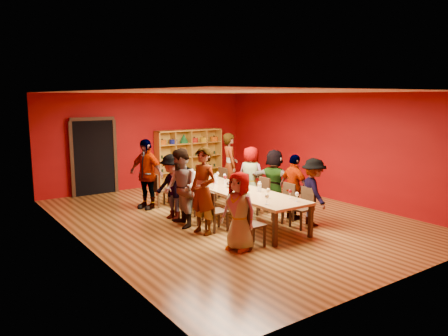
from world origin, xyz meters
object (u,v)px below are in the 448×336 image
(chair_person_left_0, at_px, (249,222))
(person_right_1, at_px, (294,187))
(chair_person_right_1, at_px, (286,200))
(chair_person_right_2, at_px, (261,193))
(shelving_unit, at_px, (189,154))
(person_left_2, at_px, (181,188))
(spittoon_bowl, at_px, (233,184))
(chair_person_right_4, at_px, (220,182))
(chair_person_left_3, at_px, (182,197))
(chair_person_left_2, at_px, (197,203))
(person_left_1, at_px, (203,191))
(person_right_3, at_px, (251,176))
(tasting_table, at_px, (230,189))
(chair_person_right_0, at_px, (304,205))
(person_left_0, at_px, (239,211))
(person_right_2, at_px, (274,180))
(wine_bottle, at_px, (205,173))
(chair_person_left_1, at_px, (214,209))
(person_left_4, at_px, (146,174))
(person_left_3, at_px, (172,187))
(chair_person_left_4, at_px, (158,188))
(person_right_0, at_px, (313,192))
(chair_person_right_3, at_px, (241,188))
(person_right_4, at_px, (230,166))

(chair_person_left_0, distance_m, person_right_1, 2.30)
(chair_person_right_1, xyz_separation_m, chair_person_right_2, (0.00, 0.90, 0.00))
(shelving_unit, bearing_deg, person_left_2, -122.43)
(spittoon_bowl, bearing_deg, chair_person_right_4, 64.36)
(chair_person_left_0, distance_m, chair_person_left_3, 2.61)
(person_right_1, bearing_deg, chair_person_left_2, 66.10)
(person_left_1, height_order, chair_person_right_2, person_left_1)
(person_right_1, height_order, person_right_3, person_right_3)
(tasting_table, height_order, chair_person_right_0, chair_person_right_0)
(shelving_unit, bearing_deg, person_left_0, -112.34)
(person_left_1, xyz_separation_m, person_left_2, (-0.16, 0.68, -0.04))
(person_right_2, bearing_deg, chair_person_right_1, 134.72)
(chair_person_right_0, distance_m, wine_bottle, 3.15)
(tasting_table, distance_m, chair_person_left_1, 1.14)
(person_left_4, relative_size, person_right_2, 1.15)
(chair_person_right_2, xyz_separation_m, spittoon_bowl, (-0.86, 0.03, 0.33))
(chair_person_right_2, xyz_separation_m, chair_person_right_4, (0.00, 1.82, 0.00))
(chair_person_left_0, bearing_deg, chair_person_left_1, 90.00)
(person_left_3, relative_size, person_left_4, 0.86)
(person_left_0, distance_m, chair_person_left_4, 3.89)
(chair_person_right_2, bearing_deg, person_left_1, -164.28)
(chair_person_left_0, relative_size, person_right_1, 0.57)
(chair_person_left_1, bearing_deg, person_right_3, 33.53)
(person_right_1, bearing_deg, person_right_0, -176.64)
(person_right_1, relative_size, chair_person_right_2, 1.75)
(chair_person_right_3, distance_m, person_right_4, 1.13)
(shelving_unit, height_order, person_right_3, shelving_unit)
(chair_person_left_4, height_order, person_right_0, person_right_0)
(chair_person_left_3, xyz_separation_m, person_left_3, (-0.26, -0.00, 0.28))
(person_right_4, xyz_separation_m, spittoon_bowl, (-1.21, -1.80, -0.11))
(chair_person_left_0, distance_m, person_left_1, 1.33)
(shelving_unit, relative_size, person_right_2, 1.52)
(chair_person_left_2, bearing_deg, chair_person_right_3, 22.53)
(chair_person_left_2, height_order, chair_person_left_4, same)
(tasting_table, height_order, person_right_1, person_right_1)
(chair_person_right_1, bearing_deg, person_right_1, 0.00)
(person_left_0, distance_m, chair_person_right_2, 2.77)
(tasting_table, relative_size, chair_person_left_3, 5.06)
(person_right_1, bearing_deg, chair_person_right_0, 157.53)
(person_left_1, bearing_deg, chair_person_left_3, 157.21)
(tasting_table, height_order, chair_person_right_2, chair_person_right_2)
(person_left_0, distance_m, person_left_4, 3.88)
(chair_person_left_0, relative_size, person_right_2, 0.56)
(shelving_unit, relative_size, person_right_1, 1.54)
(tasting_table, xyz_separation_m, shelving_unit, (1.40, 4.32, 0.28))
(person_right_3, bearing_deg, shelving_unit, -24.12)
(chair_person_left_3, distance_m, chair_person_right_3, 1.82)
(chair_person_left_1, xyz_separation_m, chair_person_right_3, (1.82, 1.43, 0.00))
(person_left_0, xyz_separation_m, person_right_4, (2.41, 3.65, 0.18))
(chair_person_left_1, xyz_separation_m, person_left_1, (-0.26, 0.00, 0.43))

